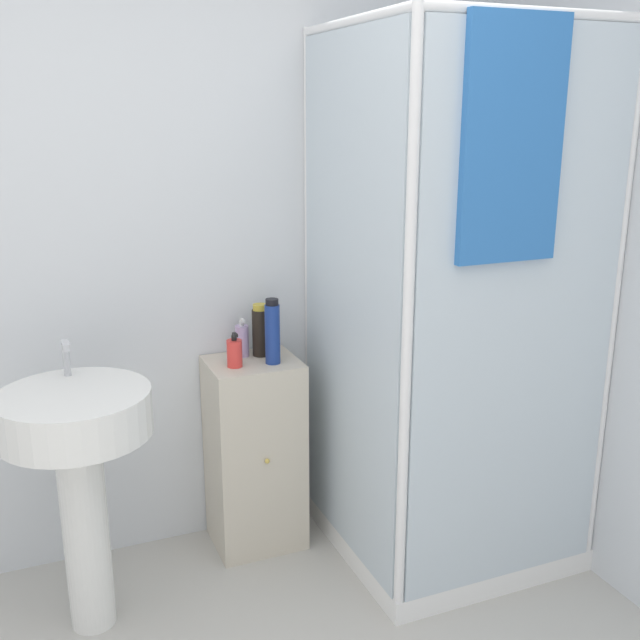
% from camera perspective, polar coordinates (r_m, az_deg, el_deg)
% --- Properties ---
extents(wall_back, '(6.40, 0.06, 2.50)m').
position_cam_1_polar(wall_back, '(2.97, -15.79, 4.90)').
color(wall_back, silver).
rests_on(wall_back, ground_plane).
extents(shower_enclosure, '(0.88, 0.91, 2.08)m').
position_cam_1_polar(shower_enclosure, '(3.03, 9.24, -7.48)').
color(shower_enclosure, white).
rests_on(shower_enclosure, ground_plane).
extents(vanity_cabinet, '(0.36, 0.33, 0.81)m').
position_cam_1_polar(vanity_cabinet, '(3.16, -4.99, -10.10)').
color(vanity_cabinet, beige).
rests_on(vanity_cabinet, ground_plane).
extents(sink, '(0.51, 0.51, 1.02)m').
position_cam_1_polar(sink, '(2.68, -17.93, -9.59)').
color(sink, white).
rests_on(sink, ground_plane).
extents(soap_dispenser, '(0.06, 0.06, 0.14)m').
position_cam_1_polar(soap_dispenser, '(2.93, -6.53, -2.50)').
color(soap_dispenser, red).
rests_on(soap_dispenser, vanity_cabinet).
extents(shampoo_bottle_tall_black, '(0.07, 0.07, 0.22)m').
position_cam_1_polar(shampoo_bottle_tall_black, '(3.04, -4.57, -0.82)').
color(shampoo_bottle_tall_black, black).
rests_on(shampoo_bottle_tall_black, vanity_cabinet).
extents(shampoo_bottle_blue, '(0.06, 0.06, 0.26)m').
position_cam_1_polar(shampoo_bottle_blue, '(2.94, -3.64, -0.93)').
color(shampoo_bottle_blue, navy).
rests_on(shampoo_bottle_blue, vanity_cabinet).
extents(lotion_bottle_white, '(0.05, 0.06, 0.16)m').
position_cam_1_polar(lotion_bottle_white, '(3.05, -5.96, -1.56)').
color(lotion_bottle_white, '#B299C6').
rests_on(lotion_bottle_white, vanity_cabinet).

